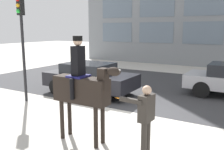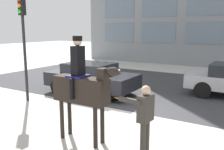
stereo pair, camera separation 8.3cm
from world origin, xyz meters
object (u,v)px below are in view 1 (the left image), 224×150
(mounted_horse_lead, at_px, (82,87))
(street_car_near_lane, at_px, (90,77))
(pedestrian_bystander, at_px, (145,118))
(traffic_light, at_px, (22,32))

(mounted_horse_lead, xyz_separation_m, street_car_near_lane, (-2.68, 4.11, -0.69))
(pedestrian_bystander, distance_m, traffic_light, 6.58)
(mounted_horse_lead, bearing_deg, pedestrian_bystander, -4.94)
(mounted_horse_lead, distance_m, street_car_near_lane, 4.95)
(street_car_near_lane, distance_m, traffic_light, 3.45)
(street_car_near_lane, bearing_deg, traffic_light, -123.84)
(mounted_horse_lead, distance_m, traffic_light, 4.78)
(traffic_light, bearing_deg, street_car_near_lane, 56.16)
(pedestrian_bystander, relative_size, traffic_light, 0.42)
(mounted_horse_lead, height_order, street_car_near_lane, mounted_horse_lead)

